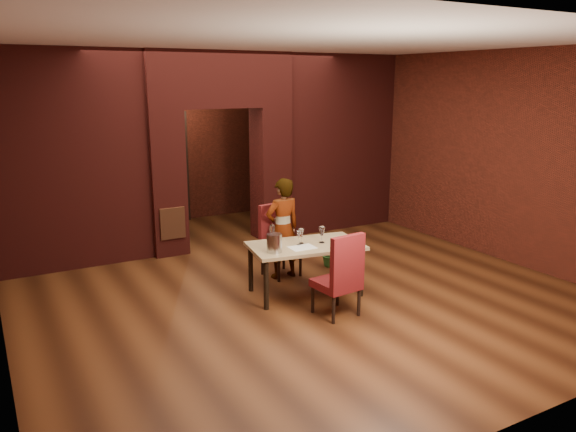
% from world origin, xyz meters
% --- Properties ---
extents(floor, '(8.00, 8.00, 0.00)m').
position_xyz_m(floor, '(0.00, 0.00, 0.00)').
color(floor, '#4D2813').
rests_on(floor, ground).
extents(ceiling, '(7.00, 8.00, 0.04)m').
position_xyz_m(ceiling, '(0.00, 0.00, 3.20)').
color(ceiling, silver).
rests_on(ceiling, ground).
extents(wall_back, '(7.00, 0.04, 3.20)m').
position_xyz_m(wall_back, '(0.00, 4.00, 1.60)').
color(wall_back, maroon).
rests_on(wall_back, ground).
extents(wall_front, '(7.00, 0.04, 3.20)m').
position_xyz_m(wall_front, '(0.00, -4.00, 1.60)').
color(wall_front, maroon).
rests_on(wall_front, ground).
extents(wall_right, '(0.04, 8.00, 3.20)m').
position_xyz_m(wall_right, '(3.50, 0.00, 1.60)').
color(wall_right, maroon).
rests_on(wall_right, ground).
extents(pillar_left, '(0.55, 0.55, 2.30)m').
position_xyz_m(pillar_left, '(-0.95, 2.00, 1.15)').
color(pillar_left, maroon).
rests_on(pillar_left, ground).
extents(pillar_right, '(0.55, 0.55, 2.30)m').
position_xyz_m(pillar_right, '(0.95, 2.00, 1.15)').
color(pillar_right, maroon).
rests_on(pillar_right, ground).
extents(lintel, '(2.45, 0.55, 0.90)m').
position_xyz_m(lintel, '(0.00, 2.00, 2.75)').
color(lintel, maroon).
rests_on(lintel, ground).
extents(wing_wall_left, '(2.28, 0.35, 3.20)m').
position_xyz_m(wing_wall_left, '(-2.36, 2.00, 1.60)').
color(wing_wall_left, maroon).
rests_on(wing_wall_left, ground).
extents(wing_wall_right, '(2.28, 0.35, 3.20)m').
position_xyz_m(wing_wall_right, '(2.36, 2.00, 1.60)').
color(wing_wall_right, maroon).
rests_on(wing_wall_right, ground).
extents(vent_panel, '(0.40, 0.03, 0.50)m').
position_xyz_m(vent_panel, '(-0.95, 1.71, 0.55)').
color(vent_panel, '#A85730').
rests_on(vent_panel, ground).
extents(rear_door, '(0.90, 0.08, 2.10)m').
position_xyz_m(rear_door, '(-0.40, 3.94, 1.05)').
color(rear_door, black).
rests_on(rear_door, ground).
extents(rear_door_frame, '(1.02, 0.04, 2.22)m').
position_xyz_m(rear_door_frame, '(-0.40, 3.90, 1.05)').
color(rear_door_frame, black).
rests_on(rear_door_frame, ground).
extents(dining_table, '(1.55, 1.03, 0.67)m').
position_xyz_m(dining_table, '(0.05, -0.67, 0.34)').
color(dining_table, tan).
rests_on(dining_table, ground).
extents(chair_far, '(0.53, 0.53, 1.02)m').
position_xyz_m(chair_far, '(0.12, 0.11, 0.51)').
color(chair_far, maroon).
rests_on(chair_far, ground).
extents(chair_near, '(0.51, 0.51, 1.03)m').
position_xyz_m(chair_near, '(0.02, -1.43, 0.51)').
color(chair_near, maroon).
rests_on(chair_near, ground).
extents(person_seated, '(0.53, 0.36, 1.43)m').
position_xyz_m(person_seated, '(0.10, 0.03, 0.72)').
color(person_seated, silver).
rests_on(person_seated, ground).
extents(wine_glass_a, '(0.08, 0.08, 0.19)m').
position_xyz_m(wine_glass_a, '(-0.03, -0.66, 0.77)').
color(wine_glass_a, white).
rests_on(wine_glass_a, dining_table).
extents(wine_glass_b, '(0.08, 0.08, 0.20)m').
position_xyz_m(wine_glass_b, '(0.03, -0.61, 0.77)').
color(wine_glass_b, white).
rests_on(wine_glass_b, dining_table).
extents(wine_glass_c, '(0.09, 0.09, 0.21)m').
position_xyz_m(wine_glass_c, '(0.28, -0.71, 0.78)').
color(wine_glass_c, silver).
rests_on(wine_glass_c, dining_table).
extents(tasting_sheet, '(0.33, 0.25, 0.00)m').
position_xyz_m(tasting_sheet, '(-0.06, -0.78, 0.68)').
color(tasting_sheet, silver).
rests_on(tasting_sheet, dining_table).
extents(wine_bucket, '(0.19, 0.19, 0.23)m').
position_xyz_m(wine_bucket, '(-0.46, -0.77, 0.79)').
color(wine_bucket, '#A8A9AF').
rests_on(wine_bucket, dining_table).
extents(water_bottle, '(0.07, 0.07, 0.28)m').
position_xyz_m(water_bottle, '(-0.35, -0.51, 0.82)').
color(water_bottle, silver).
rests_on(water_bottle, dining_table).
extents(potted_plant, '(0.48, 0.48, 0.41)m').
position_xyz_m(potted_plant, '(0.96, 0.11, 0.20)').
color(potted_plant, '#275A22').
rests_on(potted_plant, ground).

